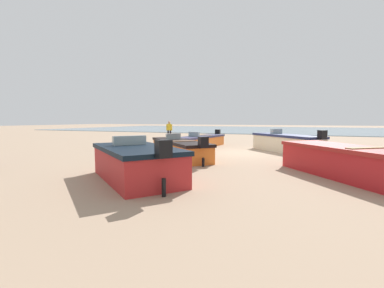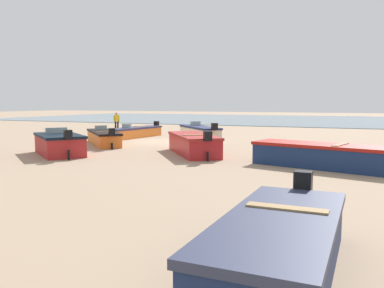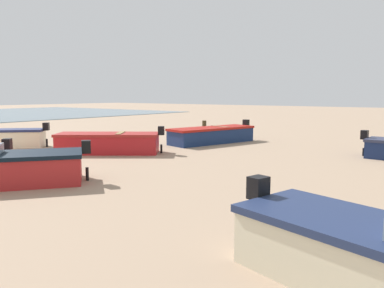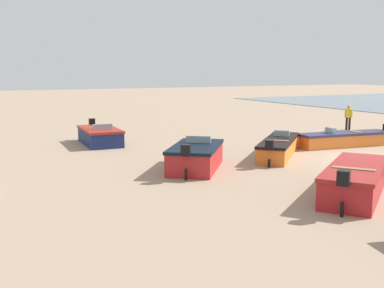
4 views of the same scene
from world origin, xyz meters
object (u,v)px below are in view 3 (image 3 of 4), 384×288
boat_red_7 (21,168)px  boat_cream_2 (359,254)px  mooring_post_near_water (204,129)px  boat_red_4 (109,143)px  boat_navy_1 (212,135)px

boat_red_7 → boat_cream_2: bearing=-144.7°
boat_cream_2 → mooring_post_near_water: size_ratio=3.74×
boat_red_4 → boat_red_7: bearing=168.3°
boat_red_4 → mooring_post_near_water: boat_red_4 is taller
boat_red_4 → boat_cream_2: bearing=-152.9°
boat_navy_1 → boat_red_4: 6.25m
boat_navy_1 → boat_red_4: boat_red_4 is taller
boat_navy_1 → mooring_post_near_water: size_ratio=5.34×
boat_cream_2 → mooring_post_near_water: 19.44m
boat_red_4 → mooring_post_near_water: size_ratio=4.50×
boat_cream_2 → boat_red_4: bearing=-102.2°
boat_navy_1 → boat_cream_2: (12.03, 10.69, 0.04)m
boat_navy_1 → boat_red_7: (11.68, 0.96, 0.04)m
boat_navy_1 → boat_cream_2: bearing=146.6°
boat_red_7 → mooring_post_near_water: boat_red_7 is taller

